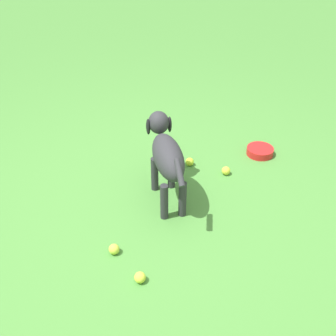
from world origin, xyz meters
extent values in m
plane|color=#478438|center=(0.00, 0.00, 0.00)|extent=(14.00, 14.00, 0.00)
ellipsoid|color=#2D2D33|center=(-0.10, -0.22, 0.38)|extent=(0.39, 0.53, 0.22)
cylinder|color=#2D2D33|center=(0.03, -0.34, 0.13)|extent=(0.05, 0.05, 0.27)
cylinder|color=#2D2D33|center=(-0.08, -0.40, 0.13)|extent=(0.05, 0.05, 0.27)
cylinder|color=#2D2D33|center=(-0.12, -0.05, 0.13)|extent=(0.05, 0.05, 0.27)
cylinder|color=#2D2D33|center=(-0.23, -0.11, 0.13)|extent=(0.05, 0.05, 0.27)
ellipsoid|color=#2D2D33|center=(0.03, -0.49, 0.47)|extent=(0.20, 0.21, 0.16)
ellipsoid|color=black|center=(0.07, -0.55, 0.45)|extent=(0.12, 0.13, 0.06)
sphere|color=black|center=(0.09, -0.60, 0.45)|extent=(0.03, 0.03, 0.03)
ellipsoid|color=black|center=(0.10, -0.45, 0.45)|extent=(0.05, 0.06, 0.12)
ellipsoid|color=black|center=(-0.04, -0.52, 0.45)|extent=(0.05, 0.06, 0.12)
cylinder|color=#2D2D33|center=(-0.24, 0.05, 0.46)|extent=(0.11, 0.16, 0.13)
sphere|color=#C0D933|center=(-0.16, -0.70, 0.03)|extent=(0.07, 0.07, 0.07)
sphere|color=#D0D53C|center=(-0.45, -0.65, 0.03)|extent=(0.07, 0.07, 0.07)
sphere|color=#CDE23F|center=(-0.12, 0.51, 0.03)|extent=(0.07, 0.07, 0.07)
sphere|color=#C3DD41|center=(0.10, 0.34, 0.03)|extent=(0.07, 0.07, 0.07)
cylinder|color=red|center=(-0.69, -1.00, 0.03)|extent=(0.22, 0.22, 0.06)
camera|label=1|loc=(-0.64, 1.97, 1.86)|focal=44.10mm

